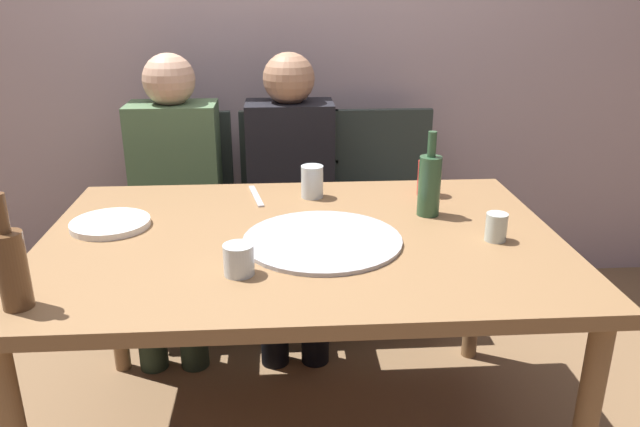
{
  "coord_description": "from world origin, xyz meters",
  "views": [
    {
      "loc": [
        -0.06,
        -1.67,
        1.43
      ],
      "look_at": [
        0.06,
        0.05,
        0.78
      ],
      "focal_mm": 34.74,
      "sensor_mm": 36.0,
      "label": 1
    }
  ],
  "objects_px": {
    "guest_in_sweater": "(174,188)",
    "wine_glass": "(496,227)",
    "tumbler_far": "(312,182)",
    "chair_right": "(385,201)",
    "wine_bottle": "(429,184)",
    "table_knife": "(256,196)",
    "guest_in_beanie": "(291,186)",
    "dining_table": "(302,258)",
    "chair_left": "(182,205)",
    "tumbler_near": "(239,260)",
    "chair_middle": "(291,203)",
    "soda_can": "(427,178)",
    "plate_stack": "(110,224)",
    "beer_bottle": "(12,267)",
    "pizza_tray": "(322,240)"
  },
  "relations": [
    {
      "from": "dining_table",
      "to": "guest_in_beanie",
      "type": "distance_m",
      "value": 0.76
    },
    {
      "from": "pizza_tray",
      "to": "chair_right",
      "type": "bearing_deg",
      "value": 70.19
    },
    {
      "from": "tumbler_far",
      "to": "chair_middle",
      "type": "relative_size",
      "value": 0.12
    },
    {
      "from": "tumbler_near",
      "to": "chair_middle",
      "type": "relative_size",
      "value": 0.09
    },
    {
      "from": "soda_can",
      "to": "chair_middle",
      "type": "height_order",
      "value": "chair_middle"
    },
    {
      "from": "tumbler_near",
      "to": "dining_table",
      "type": "bearing_deg",
      "value": 55.72
    },
    {
      "from": "tumbler_far",
      "to": "chair_right",
      "type": "height_order",
      "value": "chair_right"
    },
    {
      "from": "wine_bottle",
      "to": "beer_bottle",
      "type": "xyz_separation_m",
      "value": [
        -1.07,
        -0.53,
        -0.0
      ]
    },
    {
      "from": "tumbler_near",
      "to": "guest_in_beanie",
      "type": "xyz_separation_m",
      "value": [
        0.15,
        1.0,
        -0.13
      ]
    },
    {
      "from": "beer_bottle",
      "to": "guest_in_beanie",
      "type": "distance_m",
      "value": 1.32
    },
    {
      "from": "soda_can",
      "to": "chair_right",
      "type": "height_order",
      "value": "chair_right"
    },
    {
      "from": "wine_glass",
      "to": "plate_stack",
      "type": "xyz_separation_m",
      "value": [
        -1.13,
        0.18,
        -0.03
      ]
    },
    {
      "from": "tumbler_near",
      "to": "chair_left",
      "type": "relative_size",
      "value": 0.09
    },
    {
      "from": "wine_glass",
      "to": "guest_in_beanie",
      "type": "xyz_separation_m",
      "value": [
        -0.57,
        0.83,
        -0.13
      ]
    },
    {
      "from": "guest_in_beanie",
      "to": "dining_table",
      "type": "bearing_deg",
      "value": 91.1
    },
    {
      "from": "pizza_tray",
      "to": "beer_bottle",
      "type": "xyz_separation_m",
      "value": [
        -0.72,
        -0.33,
        0.09
      ]
    },
    {
      "from": "tumbler_near",
      "to": "chair_left",
      "type": "height_order",
      "value": "chair_left"
    },
    {
      "from": "soda_can",
      "to": "plate_stack",
      "type": "distance_m",
      "value": 1.05
    },
    {
      "from": "dining_table",
      "to": "chair_right",
      "type": "relative_size",
      "value": 1.67
    },
    {
      "from": "table_knife",
      "to": "beer_bottle",
      "type": "bearing_deg",
      "value": -45.57
    },
    {
      "from": "table_knife",
      "to": "chair_middle",
      "type": "bearing_deg",
      "value": 156.17
    },
    {
      "from": "wine_bottle",
      "to": "table_knife",
      "type": "relative_size",
      "value": 1.23
    },
    {
      "from": "chair_left",
      "to": "guest_in_beanie",
      "type": "height_order",
      "value": "guest_in_beanie"
    },
    {
      "from": "dining_table",
      "to": "tumbler_near",
      "type": "height_order",
      "value": "tumbler_near"
    },
    {
      "from": "beer_bottle",
      "to": "chair_right",
      "type": "relative_size",
      "value": 0.3
    },
    {
      "from": "tumbler_far",
      "to": "soda_can",
      "type": "distance_m",
      "value": 0.4
    },
    {
      "from": "soda_can",
      "to": "chair_left",
      "type": "relative_size",
      "value": 0.14
    },
    {
      "from": "table_knife",
      "to": "chair_right",
      "type": "relative_size",
      "value": 0.24
    },
    {
      "from": "pizza_tray",
      "to": "chair_middle",
      "type": "bearing_deg",
      "value": 94.32
    },
    {
      "from": "wine_bottle",
      "to": "wine_glass",
      "type": "xyz_separation_m",
      "value": [
        0.15,
        -0.22,
        -0.06
      ]
    },
    {
      "from": "chair_right",
      "to": "table_knife",
      "type": "bearing_deg",
      "value": 45.15
    },
    {
      "from": "tumbler_far",
      "to": "guest_in_beanie",
      "type": "distance_m",
      "value": 0.44
    },
    {
      "from": "wine_glass",
      "to": "guest_in_sweater",
      "type": "distance_m",
      "value": 1.34
    },
    {
      "from": "dining_table",
      "to": "chair_left",
      "type": "height_order",
      "value": "chair_left"
    },
    {
      "from": "tumbler_near",
      "to": "soda_can",
      "type": "xyz_separation_m",
      "value": [
        0.62,
        0.59,
        0.02
      ]
    },
    {
      "from": "tumbler_near",
      "to": "chair_middle",
      "type": "xyz_separation_m",
      "value": [
        0.15,
        1.16,
        -0.26
      ]
    },
    {
      "from": "beer_bottle",
      "to": "plate_stack",
      "type": "xyz_separation_m",
      "value": [
        0.08,
        0.49,
        -0.09
      ]
    },
    {
      "from": "wine_glass",
      "to": "chair_middle",
      "type": "xyz_separation_m",
      "value": [
        -0.57,
        0.98,
        -0.26
      ]
    },
    {
      "from": "tumbler_far",
      "to": "chair_right",
      "type": "relative_size",
      "value": 0.12
    },
    {
      "from": "pizza_tray",
      "to": "guest_in_beanie",
      "type": "xyz_separation_m",
      "value": [
        -0.07,
        0.81,
        -0.1
      ]
    },
    {
      "from": "wine_bottle",
      "to": "soda_can",
      "type": "relative_size",
      "value": 2.21
    },
    {
      "from": "chair_left",
      "to": "guest_in_beanie",
      "type": "relative_size",
      "value": 0.77
    },
    {
      "from": "guest_in_sweater",
      "to": "wine_glass",
      "type": "bearing_deg",
      "value": 141.54
    },
    {
      "from": "chair_right",
      "to": "chair_left",
      "type": "bearing_deg",
      "value": 0.0
    },
    {
      "from": "tumbler_near",
      "to": "plate_stack",
      "type": "distance_m",
      "value": 0.54
    },
    {
      "from": "chair_left",
      "to": "chair_right",
      "type": "distance_m",
      "value": 0.9
    },
    {
      "from": "wine_bottle",
      "to": "chair_middle",
      "type": "relative_size",
      "value": 0.3
    },
    {
      "from": "wine_bottle",
      "to": "tumbler_far",
      "type": "height_order",
      "value": "wine_bottle"
    },
    {
      "from": "wine_bottle",
      "to": "tumbler_near",
      "type": "bearing_deg",
      "value": -145.65
    },
    {
      "from": "tumbler_far",
      "to": "soda_can",
      "type": "relative_size",
      "value": 0.91
    }
  ]
}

